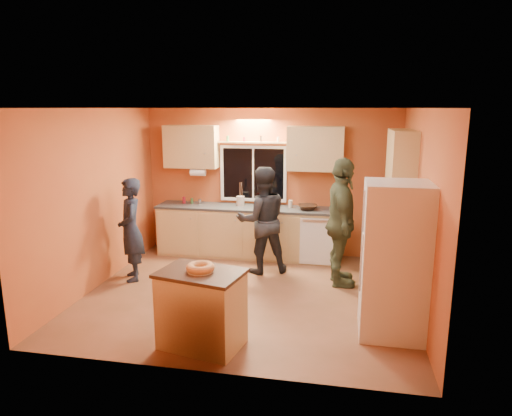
% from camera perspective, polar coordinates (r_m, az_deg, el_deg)
% --- Properties ---
extents(ground, '(4.50, 4.50, 0.00)m').
position_cam_1_polar(ground, '(6.63, -1.10, -10.69)').
color(ground, brown).
rests_on(ground, ground).
extents(room_shell, '(4.54, 4.04, 2.61)m').
position_cam_1_polar(room_shell, '(6.56, 0.61, 3.78)').
color(room_shell, '#B45F2E').
rests_on(room_shell, ground).
extents(back_counter, '(4.23, 0.62, 0.90)m').
position_cam_1_polar(back_counter, '(8.06, 1.48, -3.07)').
color(back_counter, tan).
rests_on(back_counter, ground).
extents(right_counter, '(0.62, 1.84, 0.90)m').
position_cam_1_polar(right_counter, '(6.85, 16.07, -6.39)').
color(right_counter, tan).
rests_on(right_counter, ground).
extents(refrigerator, '(0.72, 0.70, 1.80)m').
position_cam_1_polar(refrigerator, '(5.48, 16.89, -6.26)').
color(refrigerator, silver).
rests_on(refrigerator, ground).
extents(island, '(1.01, 0.79, 0.87)m').
position_cam_1_polar(island, '(5.18, -6.82, -12.35)').
color(island, tan).
rests_on(island, ground).
extents(bundt_pastry, '(0.31, 0.31, 0.09)m').
position_cam_1_polar(bundt_pastry, '(5.00, -6.96, -7.40)').
color(bundt_pastry, '#C0814E').
rests_on(bundt_pastry, island).
extents(person_left, '(0.61, 0.69, 1.58)m').
position_cam_1_polar(person_left, '(7.19, -15.37, -2.64)').
color(person_left, black).
rests_on(person_left, ground).
extents(person_center, '(1.02, 0.92, 1.71)m').
position_cam_1_polar(person_center, '(7.25, 0.77, -1.54)').
color(person_center, black).
rests_on(person_center, ground).
extents(person_right, '(0.60, 1.17, 1.91)m').
position_cam_1_polar(person_right, '(6.80, 10.59, -1.83)').
color(person_right, '#333924').
rests_on(person_right, ground).
extents(mixing_bowl, '(0.41, 0.41, 0.08)m').
position_cam_1_polar(mixing_bowl, '(7.84, 6.48, 0.11)').
color(mixing_bowl, black).
rests_on(mixing_bowl, back_counter).
extents(utensil_crock, '(0.14, 0.14, 0.17)m').
position_cam_1_polar(utensil_crock, '(8.10, -1.96, 0.89)').
color(utensil_crock, beige).
rests_on(utensil_crock, back_counter).
extents(potted_plant, '(0.36, 0.33, 0.33)m').
position_cam_1_polar(potted_plant, '(6.71, 16.31, -1.33)').
color(potted_plant, gray).
rests_on(potted_plant, right_counter).
extents(red_box, '(0.18, 0.15, 0.07)m').
position_cam_1_polar(red_box, '(6.75, 16.20, -2.40)').
color(red_box, maroon).
rests_on(red_box, right_counter).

